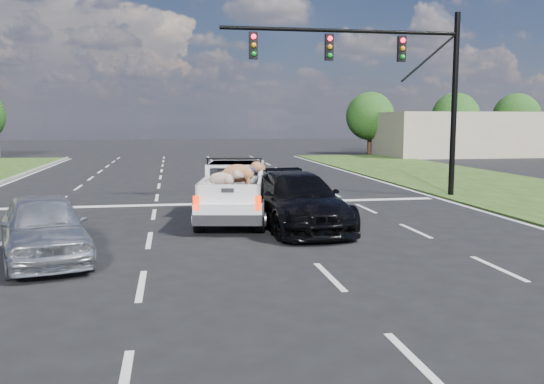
% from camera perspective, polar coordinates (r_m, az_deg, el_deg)
% --- Properties ---
extents(ground, '(160.00, 160.00, 0.00)m').
position_cam_1_polar(ground, '(10.78, -3.39, -8.80)').
color(ground, black).
rests_on(ground, ground).
extents(road_markings, '(17.75, 60.00, 0.01)m').
position_cam_1_polar(road_markings, '(17.16, -5.90, -2.81)').
color(road_markings, silver).
rests_on(road_markings, ground).
extents(traffic_signal, '(9.11, 0.31, 7.00)m').
position_cam_1_polar(traffic_signal, '(22.49, 12.17, 11.49)').
color(traffic_signal, black).
rests_on(traffic_signal, ground).
extents(building_right, '(12.00, 7.00, 3.60)m').
position_cam_1_polar(building_right, '(50.01, 17.74, 5.48)').
color(building_right, tan).
rests_on(building_right, ground).
extents(tree_far_d, '(4.20, 4.20, 5.40)m').
position_cam_1_polar(tree_far_d, '(51.26, 9.71, 7.41)').
color(tree_far_d, '#332114').
rests_on(tree_far_d, ground).
extents(tree_far_e, '(4.20, 4.20, 5.40)m').
position_cam_1_polar(tree_far_e, '(54.47, 17.72, 7.15)').
color(tree_far_e, '#332114').
rests_on(tree_far_e, ground).
extents(tree_far_f, '(4.20, 4.20, 5.40)m').
position_cam_1_polar(tree_far_f, '(57.49, 23.07, 6.90)').
color(tree_far_f, '#332114').
rests_on(tree_far_f, ground).
extents(pickup_truck, '(2.61, 5.17, 1.85)m').
position_cam_1_polar(pickup_truck, '(17.09, -3.75, 0.12)').
color(pickup_truck, black).
rests_on(pickup_truck, ground).
extents(silver_sedan, '(2.74, 4.46, 1.42)m').
position_cam_1_polar(silver_sedan, '(13.11, -21.68, -3.26)').
color(silver_sedan, silver).
rests_on(silver_sedan, ground).
extents(black_coupe, '(2.54, 5.36, 1.51)m').
position_cam_1_polar(black_coupe, '(15.88, 2.40, -0.85)').
color(black_coupe, black).
rests_on(black_coupe, ground).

